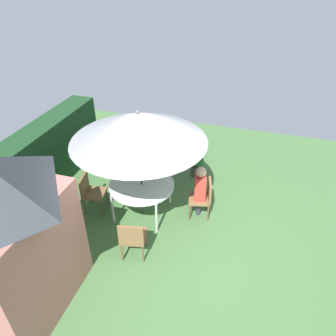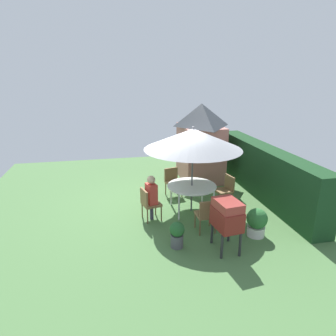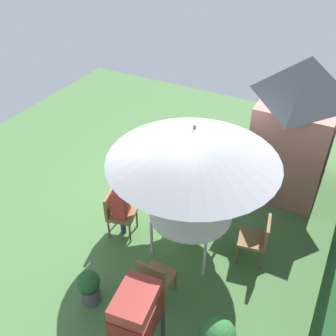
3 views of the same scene
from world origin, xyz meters
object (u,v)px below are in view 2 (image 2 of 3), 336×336
at_px(chair_near_shed, 149,202).
at_px(chair_toward_hedge, 226,188).
at_px(bbq_grill, 227,216).
at_px(potted_plant_by_grill, 257,222).
at_px(patio_table, 192,187).
at_px(person_in_red, 151,193).
at_px(patio_umbrella, 193,139).
at_px(chair_far_side, 207,214).
at_px(potted_plant_by_shed, 177,234).
at_px(chair_toward_house, 173,180).
at_px(garden_shed, 201,142).

bearing_deg(chair_near_shed, chair_toward_hedge, 102.46).
xyz_separation_m(bbq_grill, potted_plant_by_grill, (-0.41, 0.97, -0.47)).
bearing_deg(patio_table, potted_plant_by_grill, 35.20).
bearing_deg(person_in_red, patio_umbrella, 103.76).
bearing_deg(patio_table, chair_far_side, 0.94).
height_order(patio_table, potted_plant_by_grill, patio_table).
bearing_deg(chair_toward_hedge, potted_plant_by_grill, 1.08).
height_order(bbq_grill, potted_plant_by_shed, bbq_grill).
relative_size(potted_plant_by_shed, person_in_red, 0.50).
bearing_deg(patio_table, person_in_red, -76.24).
bearing_deg(chair_toward_hedge, chair_toward_house, -125.76).
xyz_separation_m(chair_near_shed, chair_far_side, (0.96, 1.32, 0.00)).
relative_size(patio_table, potted_plant_by_grill, 1.97).
relative_size(patio_umbrella, chair_far_side, 2.99).
relative_size(chair_near_shed, chair_far_side, 1.00).
distance_m(bbq_grill, potted_plant_by_shed, 1.21).
xyz_separation_m(garden_shed, patio_umbrella, (2.61, -1.07, 0.69)).
bearing_deg(chair_toward_hedge, patio_table, -79.03).
xyz_separation_m(patio_umbrella, bbq_grill, (2.08, 0.21, -1.29)).
xyz_separation_m(potted_plant_by_shed, potted_plant_by_grill, (-0.10, 2.02, 0.04)).
height_order(chair_toward_hedge, person_in_red, person_in_red).
bearing_deg(chair_toward_hedge, chair_near_shed, -77.54).
relative_size(chair_toward_hedge, potted_plant_by_shed, 1.44).
relative_size(chair_far_side, chair_toward_house, 1.00).
relative_size(chair_near_shed, chair_toward_house, 1.00).
xyz_separation_m(patio_umbrella, potted_plant_by_shed, (1.77, -0.85, -1.80)).
bearing_deg(potted_plant_by_shed, chair_near_shed, -162.79).
height_order(bbq_grill, chair_near_shed, bbq_grill).
relative_size(garden_shed, chair_toward_house, 3.13).
distance_m(garden_shed, bbq_grill, 4.80).
distance_m(patio_table, bbq_grill, 2.09).
relative_size(patio_table, patio_umbrella, 0.52).
distance_m(garden_shed, chair_near_shed, 3.87).
height_order(chair_toward_house, potted_plant_by_grill, chair_toward_house).
distance_m(chair_near_shed, chair_toward_house, 1.86).
relative_size(chair_far_side, person_in_red, 0.71).
xyz_separation_m(garden_shed, patio_table, (2.61, -1.07, -0.71)).
bearing_deg(patio_umbrella, patio_table, 75.96).
xyz_separation_m(patio_table, bbq_grill, (2.08, 0.21, 0.11)).
distance_m(chair_far_side, person_in_red, 1.60).
bearing_deg(potted_plant_by_grill, patio_table, -144.80).
relative_size(chair_toward_house, person_in_red, 0.71).
distance_m(garden_shed, chair_toward_house, 2.13).
bearing_deg(patio_umbrella, chair_near_shed, -76.24).
height_order(patio_table, potted_plant_by_shed, patio_table).
height_order(patio_table, chair_toward_hedge, chair_toward_hedge).
xyz_separation_m(chair_toward_hedge, potted_plant_by_grill, (1.89, 0.04, -0.15)).
bearing_deg(bbq_grill, chair_far_side, -167.05).
distance_m(patio_umbrella, chair_far_side, 2.06).
xyz_separation_m(chair_far_side, person_in_red, (-0.98, -1.23, 0.26)).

